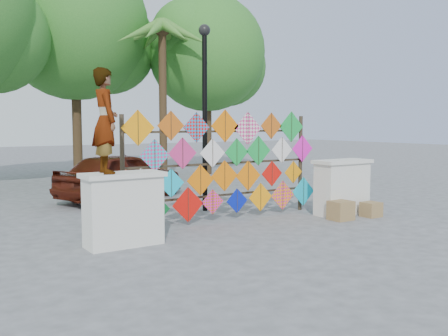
{
  "coord_description": "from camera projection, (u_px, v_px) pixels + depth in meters",
  "views": [
    {
      "loc": [
        -5.97,
        -8.28,
        2.13
      ],
      "look_at": [
        -0.07,
        0.6,
        1.17
      ],
      "focal_mm": 40.0,
      "sensor_mm": 36.0,
      "label": 1
    }
  ],
  "objects": [
    {
      "name": "kite_rack",
      "position": [
        227.0,
        164.0,
        10.9
      ],
      "size": [
        4.94,
        0.24,
        2.43
      ],
      "color": "#32281B",
      "rests_on": "ground"
    },
    {
      "name": "parapet_left",
      "position": [
        123.0,
        209.0,
        8.64
      ],
      "size": [
        1.4,
        0.65,
        1.28
      ],
      "color": "silver",
      "rests_on": "ground"
    },
    {
      "name": "tree_east",
      "position": [
        209.0,
        54.0,
        20.61
      ],
      "size": [
        5.4,
        4.8,
        7.42
      ],
      "color": "#412E1C",
      "rests_on": "ground"
    },
    {
      "name": "cardboard_box_near",
      "position": [
        341.0,
        210.0,
        10.97
      ],
      "size": [
        0.47,
        0.42,
        0.42
      ],
      "primitive_type": "cube",
      "color": "olive",
      "rests_on": "ground"
    },
    {
      "name": "tree_mid",
      "position": [
        77.0,
        27.0,
        19.04
      ],
      "size": [
        6.3,
        5.6,
        8.61
      ],
      "color": "#412E1C",
      "rests_on": "ground"
    },
    {
      "name": "parapet_right",
      "position": [
        342.0,
        187.0,
        11.61
      ],
      "size": [
        1.4,
        0.65,
        1.28
      ],
      "color": "silver",
      "rests_on": "ground"
    },
    {
      "name": "palm_tree",
      "position": [
        162.0,
        44.0,
        17.75
      ],
      "size": [
        3.62,
        3.62,
        5.83
      ],
      "color": "#412E1C",
      "rests_on": "ground"
    },
    {
      "name": "cardboard_box_far",
      "position": [
        371.0,
        209.0,
        11.35
      ],
      "size": [
        0.4,
        0.37,
        0.33
      ],
      "primitive_type": "cube",
      "color": "olive",
      "rests_on": "ground"
    },
    {
      "name": "sedan",
      "position": [
        121.0,
        176.0,
        13.9
      ],
      "size": [
        4.2,
        2.98,
        1.33
      ],
      "primitive_type": "imported",
      "rotation": [
        0.0,
        0.0,
        1.98
      ],
      "color": "#4D170D",
      "rests_on": "ground"
    },
    {
      "name": "ground",
      "position": [
        243.0,
        226.0,
        10.35
      ],
      "size": [
        80.0,
        80.0,
        0.0
      ],
      "primitive_type": "plane",
      "color": "gray",
      "rests_on": "ground"
    },
    {
      "name": "vendor_woman",
      "position": [
        105.0,
        121.0,
        8.34
      ],
      "size": [
        0.48,
        0.68,
        1.77
      ],
      "primitive_type": "imported",
      "rotation": [
        0.0,
        0.0,
        1.49
      ],
      "color": "#99999E",
      "rests_on": "parapet_left"
    },
    {
      "name": "lamppost",
      "position": [
        205.0,
        100.0,
        11.93
      ],
      "size": [
        0.28,
        0.28,
        4.46
      ],
      "color": "black",
      "rests_on": "ground"
    }
  ]
}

